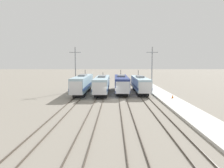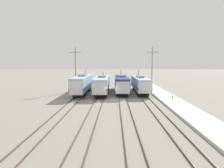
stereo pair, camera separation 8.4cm
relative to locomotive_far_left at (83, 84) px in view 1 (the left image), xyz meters
The scene contains 13 objects.
ground_plane 10.72m from the locomotive_far_left, 51.11° to the right, with size 400.00×400.00×0.00m, color gray.
rail_pair_far_left 8.44m from the locomotive_far_left, 90.00° to the right, with size 1.51×120.00×0.15m.
rail_pair_center_left 9.51m from the locomotive_far_left, 61.73° to the right, with size 1.51×120.00×0.15m.
rail_pair_center_right 12.17m from the locomotive_far_left, 42.91° to the right, with size 1.51×120.00×0.15m.
rail_pair_far_right 15.64m from the locomotive_far_left, 31.79° to the right, with size 1.51×120.00×0.15m.
locomotive_far_left is the anchor object (origin of this frame).
locomotive_center_left 4.39m from the locomotive_far_left, ahead, with size 2.98×18.21×4.62m.
locomotive_center_right 8.91m from the locomotive_far_left, ahead, with size 2.98×18.23×5.13m.
locomotive_far_right 13.26m from the locomotive_far_left, ahead, with size 2.84×17.47×5.11m.
catenary_tower_left 5.47m from the locomotive_far_left, 121.33° to the left, with size 2.71×0.26×10.68m.
catenary_tower_right 16.94m from the locomotive_far_left, 12.53° to the left, with size 2.71×0.26×10.68m.
platform 19.37m from the locomotive_far_left, 25.08° to the right, with size 4.00×120.00×0.31m.
traffic_cone 19.94m from the locomotive_far_left, 24.19° to the right, with size 0.33×0.33×0.68m.
Camera 1 is at (0.54, -40.64, 6.90)m, focal length 35.00 mm.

